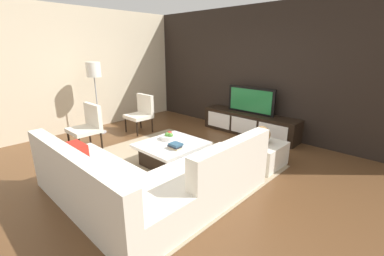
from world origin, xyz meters
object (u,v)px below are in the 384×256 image
object	(u,v)px
media_console	(249,124)
accent_chair_far	(142,111)
accent_chair_near	(88,124)
floor_lamp	(94,74)
sectional_couch	(146,181)
book_stack	(175,146)
decorative_ball	(262,134)
television	(251,100)
ottoman	(260,153)
fruit_bowl	(169,137)
coffee_table	(172,153)

from	to	relation	value
media_console	accent_chair_far	distance (m)	2.51
accent_chair_near	accent_chair_far	world-z (taller)	same
media_console	floor_lamp	world-z (taller)	floor_lamp
sectional_couch	media_console	bearing A→B (deg)	98.79
accent_chair_near	book_stack	world-z (taller)	accent_chair_near
decorative_ball	accent_chair_far	bearing A→B (deg)	-174.89
television	book_stack	distance (m)	2.45
accent_chair_near	ottoman	bearing A→B (deg)	28.75
fruit_bowl	decorative_ball	size ratio (longest dim) A/B	0.99
coffee_table	television	bearing A→B (deg)	87.51
fruit_bowl	accent_chair_near	bearing A→B (deg)	-156.11
television	book_stack	xyz separation A→B (m)	(0.12, -2.42, -0.37)
sectional_couch	coffee_table	bearing A→B (deg)	121.79
media_console	accent_chair_near	size ratio (longest dim) A/B	2.59
floor_lamp	ottoman	xyz separation A→B (m)	(3.59, 1.02, -1.15)
accent_chair_near	book_stack	size ratio (longest dim) A/B	4.01
fruit_bowl	accent_chair_far	bearing A→B (deg)	158.90
media_console	book_stack	xyz separation A→B (m)	(0.12, -2.42, 0.18)
television	sectional_couch	bearing A→B (deg)	-81.21
ottoman	book_stack	distance (m)	1.45
coffee_table	floor_lamp	distance (m)	2.74
accent_chair_near	media_console	bearing A→B (deg)	56.58
media_console	coffee_table	size ratio (longest dim) A/B	2.18
media_console	floor_lamp	distance (m)	3.64
television	fruit_bowl	distance (m)	2.24
sectional_couch	coffee_table	xyz separation A→B (m)	(-0.61, 0.98, -0.08)
fruit_bowl	decorative_ball	bearing A→B (deg)	35.63
media_console	book_stack	world-z (taller)	media_console
floor_lamp	book_stack	xyz separation A→B (m)	(2.72, -0.11, -0.92)
sectional_couch	decorative_ball	xyz separation A→B (m)	(0.49, 2.00, 0.26)
coffee_table	accent_chair_near	xyz separation A→B (m)	(-1.76, -0.60, 0.29)
ottoman	decorative_ball	size ratio (longest dim) A/B	2.47
floor_lamp	accent_chair_far	bearing A→B (deg)	50.45
sectional_couch	book_stack	xyz separation A→B (m)	(-0.38, 0.86, 0.14)
decorative_ball	ottoman	bearing A→B (deg)	0.00
accent_chair_near	ottoman	distance (m)	3.29
television	book_stack	size ratio (longest dim) A/B	5.27
sectional_couch	decorative_ball	size ratio (longest dim) A/B	8.34
television	ottoman	bearing A→B (deg)	-51.94
television	fruit_bowl	size ratio (longest dim) A/B	4.08
accent_chair_far	media_console	bearing A→B (deg)	49.17
floor_lamp	book_stack	bearing A→B (deg)	-2.42
accent_chair_far	decorative_ball	xyz separation A→B (m)	(2.97, 0.27, 0.05)
accent_chair_near	fruit_bowl	xyz separation A→B (m)	(1.58, 0.70, -0.06)
media_console	sectional_couch	size ratio (longest dim) A/B	0.95
fruit_bowl	media_console	bearing A→B (deg)	82.76
television	floor_lamp	size ratio (longest dim) A/B	0.71
sectional_couch	fruit_bowl	distance (m)	1.34
coffee_table	accent_chair_near	distance (m)	1.88
media_console	television	distance (m)	0.54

